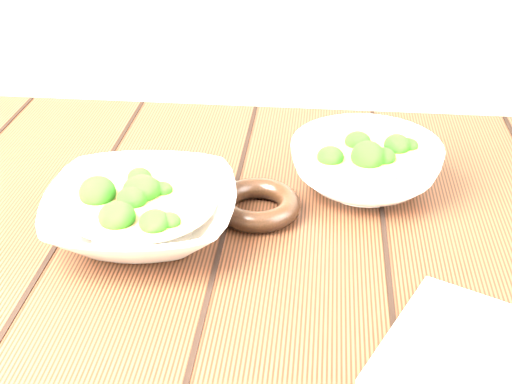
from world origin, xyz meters
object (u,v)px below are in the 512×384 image
object	(u,v)px
table	(241,309)
trivet	(257,205)
soup_bowl_front	(141,211)
soup_bowl_back	(365,164)
napkin	(506,370)

from	to	relation	value
table	trivet	world-z (taller)	trivet
soup_bowl_front	trivet	world-z (taller)	soup_bowl_front
soup_bowl_back	trivet	world-z (taller)	soup_bowl_back
table	trivet	bearing A→B (deg)	71.65
trivet	napkin	world-z (taller)	trivet
napkin	table	bearing A→B (deg)	168.61
table	soup_bowl_back	distance (m)	0.26
soup_bowl_front	soup_bowl_back	xyz separation A→B (m)	(0.28, 0.15, 0.00)
soup_bowl_back	napkin	distance (m)	0.37
table	soup_bowl_front	size ratio (longest dim) A/B	4.71
trivet	napkin	bearing A→B (deg)	-45.03
soup_bowl_front	napkin	xyz separation A→B (m)	(0.40, -0.21, -0.03)
soup_bowl_front	soup_bowl_back	bearing A→B (deg)	27.74
table	napkin	size ratio (longest dim) A/B	5.27
soup_bowl_back	napkin	xyz separation A→B (m)	(0.12, -0.35, -0.03)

